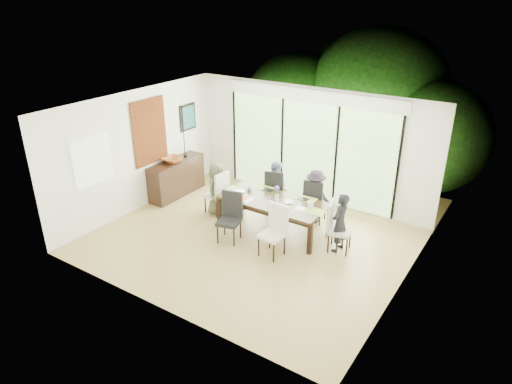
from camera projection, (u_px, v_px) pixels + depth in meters
The scene contains 62 objects.
floor at pixel (249, 242), 9.19m from camera, with size 6.00×5.00×0.01m, color olive.
ceiling at pixel (248, 109), 8.08m from camera, with size 6.00×5.00×0.01m, color white.
wall_back at pixel (309, 145), 10.55m from camera, with size 6.00×0.02×2.70m, color white.
wall_front at pixel (154, 235), 6.72m from camera, with size 6.00×0.02×2.70m, color silver.
wall_left at pixel (137, 151), 10.14m from camera, with size 0.02×5.00×2.70m, color silver.
wall_right at pixel (408, 220), 7.13m from camera, with size 0.02×5.00×2.70m, color silver.
glass_doors at pixel (308, 151), 10.58m from camera, with size 4.20×0.02×2.30m, color #598C3F.
blinds_header at pixel (311, 96), 10.04m from camera, with size 4.40×0.06×0.28m, color white.
mullion_a at pixel (235, 137), 11.62m from camera, with size 0.05×0.04×2.30m, color black.
mullion_b at pixel (282, 146), 10.92m from camera, with size 0.05×0.04×2.30m, color black.
mullion_c at pixel (336, 157), 10.22m from camera, with size 0.05×0.04×2.30m, color black.
mullion_d at pixel (398, 170), 9.52m from camera, with size 0.05×0.04×2.30m, color black.
side_window at pixel (93, 161), 9.14m from camera, with size 0.02×0.90×1.00m, color #8CAD7F.
deck at pixel (323, 187), 11.80m from camera, with size 6.00×1.80×0.10m, color brown.
rail_top at pixel (337, 157), 12.17m from camera, with size 6.00×0.08×0.06m, color brown.
foliage_left at pixel (297, 107), 13.46m from camera, with size 3.20×3.20×3.20m, color #14380F.
foliage_mid at pixel (377, 101), 12.67m from camera, with size 4.00×4.00×4.00m, color #14380F.
foliage_right at pixel (434, 137), 11.38m from camera, with size 2.80×2.80×2.80m, color #14380F.
foliage_far at pixel (353, 98), 13.78m from camera, with size 3.60×3.60×3.60m, color #14380F.
table_top at pixel (273, 201), 9.37m from camera, with size 2.22×1.02×0.06m, color black.
table_apron at pixel (273, 205), 9.40m from camera, with size 2.03×0.83×0.09m, color black.
table_leg_fl at pixel (219, 211), 9.72m from camera, with size 0.08×0.08×0.64m, color black.
table_leg_fr at pixel (310, 239), 8.64m from camera, with size 0.08×0.08×0.64m, color black.
table_leg_bl at pixel (242, 197), 10.38m from camera, with size 0.08×0.08×0.64m, color black.
table_leg_br at pixel (329, 221), 9.30m from camera, with size 0.08×0.08×0.64m, color black.
chair_left_end at pixel (216, 192), 10.18m from camera, with size 0.42×0.42×1.02m, color silver, non-canonical shape.
chair_right_end at pixel (340, 227), 8.68m from camera, with size 0.42×0.42×1.02m, color beige, non-canonical shape.
chair_far_left at pixel (276, 189), 10.30m from camera, with size 0.42×0.42×1.02m, color black, non-canonical shape.
chair_far_right at pixel (316, 200), 9.80m from camera, with size 0.42×0.42×1.02m, color black, non-canonical shape.
chair_near_left at pixel (229, 218), 9.02m from camera, with size 0.42×0.42×1.02m, color black, non-canonical shape.
chair_near_right at pixel (272, 232), 8.52m from camera, with size 0.42×0.42×1.02m, color white, non-canonical shape.
person_left_end at pixel (216, 188), 10.13m from camera, with size 0.56×0.35×1.19m, color #485337.
person_right_end at pixel (340, 223), 8.65m from camera, with size 0.56×0.35×1.19m, color black.
person_far_left at pixel (275, 186), 10.25m from camera, with size 0.56×0.35×1.19m, color #7285A5.
person_far_right at pixel (315, 196), 9.75m from camera, with size 0.56×0.35×1.19m, color #281E2D.
placemat_left at pixel (236, 190), 9.83m from camera, with size 0.41×0.30×0.01m, color #8EB23F.
placemat_right at pixel (315, 211), 8.88m from camera, with size 0.41×0.30×0.01m, color #7AA93C.
placemat_far_l at pixel (265, 188), 9.88m from camera, with size 0.41×0.30×0.01m, color #89A039.
placemat_far_r at pixel (306, 199), 9.38m from camera, with size 0.41×0.30×0.01m, color #9BBB42.
placemat_paper at pixel (243, 199), 9.40m from camera, with size 0.41×0.30×0.01m, color white.
tablet_far_l at pixel (268, 190), 9.79m from camera, with size 0.24×0.17×0.01m, color black.
tablet_far_r at pixel (303, 199), 9.37m from camera, with size 0.22×0.16×0.01m, color black.
papers at pixel (302, 209), 8.97m from camera, with size 0.28×0.20×0.00m, color white.
platter_base at pixel (243, 198), 9.39m from camera, with size 0.24×0.24×0.02m, color white.
platter_snacks at pixel (243, 197), 9.39m from camera, with size 0.18×0.18×0.01m, color orange.
vase at pixel (277, 197), 9.34m from camera, with size 0.07×0.07×0.11m, color silver.
hyacinth_stems at pixel (277, 192), 9.30m from camera, with size 0.04×0.04×0.15m, color #337226.
hyacinth_blooms at pixel (277, 188), 9.26m from camera, with size 0.10×0.10×0.10m, color #5654D2.
laptop at pixel (237, 192), 9.70m from camera, with size 0.30×0.20×0.02m, color silver.
cup_a at pixel (249, 188), 9.80m from camera, with size 0.11×0.11×0.09m, color white.
cup_b at pixel (277, 202), 9.19m from camera, with size 0.09×0.09×0.08m, color white.
cup_c at pixel (311, 206), 9.01m from camera, with size 0.11×0.11×0.09m, color white.
book at pixel (285, 202), 9.26m from camera, with size 0.15×0.21×0.02m, color white.
sideboard at pixel (177, 178), 11.10m from camera, with size 0.44×1.57×0.89m, color black.
bowl at pixel (172, 160), 10.82m from camera, with size 0.47×0.47×0.11m, color #9C4A22.
candlestick_base at pixel (185, 156), 11.18m from camera, with size 0.10×0.10×0.04m, color black.
candlestick_shaft at pixel (183, 131), 10.92m from camera, with size 0.02×0.02×1.23m, color black.
candlestick_pan at pixel (182, 106), 10.67m from camera, with size 0.10×0.10×0.03m, color black.
candle at pixel (182, 104), 10.65m from camera, with size 0.04×0.04×0.10m, color silver.
tapestry at pixel (150, 132), 10.28m from camera, with size 0.02×1.00×1.50m, color #8A3814.
art_frame at pixel (188, 117), 11.25m from camera, with size 0.03×0.55×0.65m, color black.
art_canvas at pixel (188, 117), 11.24m from camera, with size 0.01×0.45×0.55m, color #194E50.
Camera 1 is at (4.48, -6.59, 4.68)m, focal length 32.00 mm.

